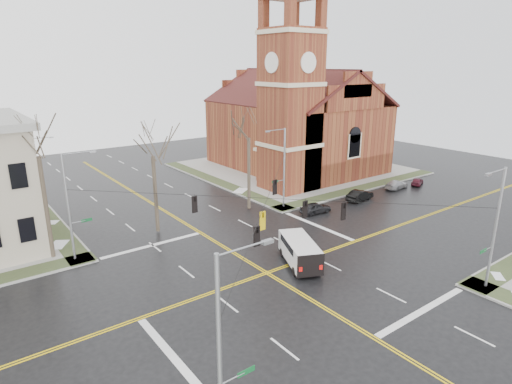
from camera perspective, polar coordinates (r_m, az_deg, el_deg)
ground at (r=34.39m, az=1.45°, el=-10.74°), size 120.00×120.00×0.00m
sidewalks at (r=34.36m, az=1.45°, el=-10.62°), size 80.00×80.00×0.17m
road_markings at (r=34.39m, az=1.45°, el=-10.73°), size 100.00×100.00×0.01m
church at (r=65.88m, az=5.15°, el=10.17°), size 24.28×27.48×27.50m
signal_pole_ne at (r=47.86m, az=3.63°, el=3.51°), size 2.75×0.22×9.00m
signal_pole_nw at (r=37.83m, az=-23.53°, el=-1.47°), size 2.75×0.22×9.00m
signal_pole_se at (r=34.51m, az=29.23°, el=-3.92°), size 2.75×0.22×9.00m
signal_pole_sw at (r=18.20m, az=-4.41°, el=-20.12°), size 2.75×0.22×9.00m
span_wires at (r=32.01m, az=1.53°, el=-0.84°), size 23.02×23.02×0.03m
traffic_signals at (r=31.76m, az=2.26°, el=-2.42°), size 8.21×8.26×1.30m
streetlight_north_a at (r=53.79m, az=-27.07°, el=2.64°), size 2.30×0.20×8.00m
streetlight_north_b at (r=73.28m, az=-29.98°, el=5.54°), size 2.30×0.20×8.00m
cargo_van at (r=35.54m, az=5.73°, el=-7.63°), size 4.28×5.92×2.11m
parked_car_a at (r=47.65m, az=7.93°, el=-2.11°), size 3.77×1.89×1.23m
parked_car_b at (r=53.06m, az=13.68°, el=-0.42°), size 4.14×1.86×1.32m
parked_car_c at (r=59.44m, az=18.20°, el=0.95°), size 4.04×1.96×1.13m
parked_car_d at (r=62.24m, az=20.72°, el=1.35°), size 3.34×2.38×1.06m
tree_nw_far at (r=38.00m, az=-27.12°, el=5.07°), size 4.00×4.00×12.99m
tree_nw_near at (r=40.95m, az=-13.65°, el=5.34°), size 4.00×4.00×11.20m
tree_ne at (r=46.51m, az=-0.98°, el=7.86°), size 4.00×4.00×12.03m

